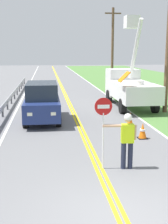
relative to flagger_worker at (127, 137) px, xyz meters
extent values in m
plane|color=slate|center=(-0.88, -2.95, -1.05)|extent=(160.00, 160.00, 0.00)
cube|color=yellow|center=(-0.97, 17.05, -1.04)|extent=(0.11, 110.00, 0.01)
cube|color=yellow|center=(-0.79, 17.05, -1.04)|extent=(0.11, 110.00, 0.01)
cube|color=silver|center=(2.72, 17.05, -1.04)|extent=(0.12, 110.00, 0.01)
cube|color=silver|center=(-4.48, 17.05, -1.04)|extent=(0.12, 110.00, 0.01)
cylinder|color=#1E2338|center=(0.12, -0.01, -0.61)|extent=(0.16, 0.16, 0.88)
cylinder|color=#1E2338|center=(-0.10, 0.01, -0.61)|extent=(0.16, 0.16, 0.88)
cube|color=#C6EA19|center=(0.01, 0.00, 0.13)|extent=(0.42, 0.28, 0.60)
cylinder|color=tan|center=(-0.49, 0.05, 0.38)|extent=(0.61, 0.15, 0.09)
cylinder|color=tan|center=(0.25, -0.03, 0.16)|extent=(0.09, 0.09, 0.48)
sphere|color=tan|center=(0.01, 0.00, 0.60)|extent=(0.22, 0.22, 0.22)
sphere|color=white|center=(0.01, 0.00, 0.65)|extent=(0.25, 0.25, 0.25)
cylinder|color=silver|center=(-0.77, 0.08, -0.12)|extent=(0.04, 0.04, 1.85)
cylinder|color=#B71414|center=(-0.77, 0.08, 1.00)|extent=(0.56, 0.03, 0.56)
cube|color=white|center=(-0.77, 0.06, 1.00)|extent=(0.38, 0.01, 0.12)
cube|color=white|center=(3.13, 9.72, 0.16)|extent=(2.36, 4.63, 1.10)
cube|color=white|center=(3.17, 13.17, 0.41)|extent=(2.23, 2.13, 2.00)
cube|color=#1E2833|center=(3.19, 14.20, 0.71)|extent=(1.98, 0.09, 0.90)
cylinder|color=silver|center=(3.12, 8.80, 0.83)|extent=(0.56, 0.56, 0.24)
cylinder|color=silver|center=(3.13, 9.86, 2.78)|extent=(0.27, 2.32, 3.75)
cube|color=white|center=(3.14, 10.91, 4.60)|extent=(0.91, 0.91, 0.80)
cube|color=orange|center=(1.93, 7.94, 1.26)|extent=(0.60, 0.81, 0.59)
cylinder|color=black|center=(2.14, 12.99, -0.59)|extent=(0.33, 0.92, 0.92)
cylinder|color=black|center=(4.20, 12.96, -0.59)|extent=(0.33, 0.92, 0.92)
cylinder|color=black|center=(2.09, 8.70, -0.59)|extent=(0.33, 0.92, 0.92)
cylinder|color=black|center=(4.15, 8.68, -0.59)|extent=(0.33, 0.92, 0.92)
cube|color=navy|center=(-2.77, 7.28, -0.25)|extent=(1.86, 4.61, 0.92)
cube|color=#1E2833|center=(-2.77, 7.28, 0.63)|extent=(1.63, 2.86, 0.84)
cube|color=#EAEACC|center=(-2.22, 5.00, -0.20)|extent=(0.24, 0.06, 0.16)
cube|color=#EAEACC|center=(-3.33, 5.01, -0.20)|extent=(0.24, 0.06, 0.16)
cylinder|color=black|center=(-1.95, 5.85, -0.71)|extent=(0.28, 0.68, 0.68)
cylinder|color=black|center=(-3.59, 5.86, -0.71)|extent=(0.28, 0.68, 0.68)
cylinder|color=black|center=(-1.94, 8.71, -0.71)|extent=(0.28, 0.68, 0.68)
cylinder|color=black|center=(-3.58, 8.71, -0.71)|extent=(0.28, 0.68, 0.68)
cylinder|color=brown|center=(4.83, 8.79, 3.30)|extent=(0.28, 0.28, 8.69)
cylinder|color=brown|center=(4.88, 24.55, 3.17)|extent=(0.28, 0.28, 8.44)
cube|color=brown|center=(4.88, 24.55, 6.79)|extent=(1.80, 0.14, 0.14)
cone|color=orange|center=(1.60, 3.27, -0.70)|extent=(0.36, 0.36, 0.70)
cylinder|color=white|center=(1.60, 3.27, -0.66)|extent=(0.25, 0.25, 0.08)
cube|color=black|center=(1.60, 3.27, -1.03)|extent=(0.40, 0.40, 0.03)
cone|color=orange|center=(1.65, 5.43, -0.70)|extent=(0.36, 0.36, 0.70)
cylinder|color=white|center=(1.65, 5.43, -0.66)|extent=(0.25, 0.25, 0.08)
cube|color=black|center=(1.65, 5.43, -1.03)|extent=(0.40, 0.40, 0.03)
cube|color=#9EA0A3|center=(-5.08, 12.00, -0.50)|extent=(0.06, 32.00, 0.32)
cube|color=#4C4C51|center=(-5.08, 8.57, -0.77)|extent=(0.10, 0.10, 0.55)
cube|color=#4C4C51|center=(-5.08, 10.86, -0.77)|extent=(0.10, 0.10, 0.55)
cube|color=#4C4C51|center=(-5.08, 13.14, -0.77)|extent=(0.10, 0.10, 0.55)
cube|color=#4C4C51|center=(-5.08, 15.43, -0.77)|extent=(0.10, 0.10, 0.55)
cube|color=#4C4C51|center=(-5.08, 17.71, -0.77)|extent=(0.10, 0.10, 0.55)
cube|color=#4C4C51|center=(-5.08, 20.00, -0.77)|extent=(0.10, 0.10, 0.55)
cube|color=#4C4C51|center=(-5.08, 22.28, -0.77)|extent=(0.10, 0.10, 0.55)
cube|color=#4C4C51|center=(-5.08, 24.57, -0.77)|extent=(0.10, 0.10, 0.55)
cube|color=#4C4C51|center=(-5.08, 26.86, -0.77)|extent=(0.10, 0.10, 0.55)
camera|label=1|loc=(-2.52, -9.01, 2.68)|focal=48.28mm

